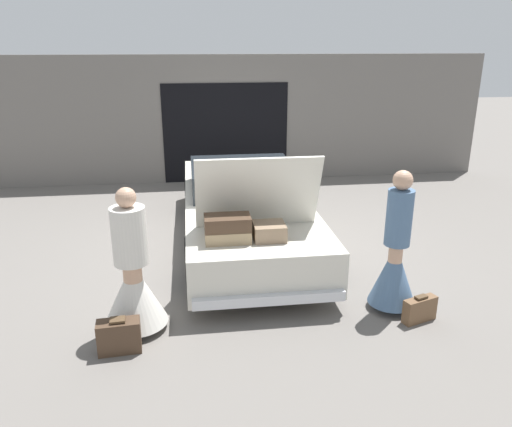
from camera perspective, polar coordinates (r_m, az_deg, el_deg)
The scene contains 7 objects.
ground_plane at distance 8.13m, azimuth -1.29°, elevation -3.02°, with size 40.00×40.00×0.00m, color slate.
garage_wall_back at distance 11.42m, azimuth -3.52°, elevation 10.64°, with size 12.00×0.14×2.80m.
car at distance 7.94m, azimuth -1.35°, elevation 0.70°, with size 1.89×5.05×1.75m.
person_left at distance 5.65m, azimuth -13.85°, elevation -7.53°, with size 0.71×0.71×1.64m.
person_right at distance 6.09m, azimuth 15.58°, elevation -5.28°, with size 0.56×0.56×1.71m.
suitcase_beside_left_person at distance 5.48m, azimuth -15.37°, elevation -13.36°, with size 0.45×0.24×0.38m.
suitcase_beside_right_person at distance 6.12m, azimuth 18.20°, elevation -10.37°, with size 0.44×0.25×0.32m.
Camera 1 is at (-0.83, -7.49, 3.05)m, focal length 35.00 mm.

